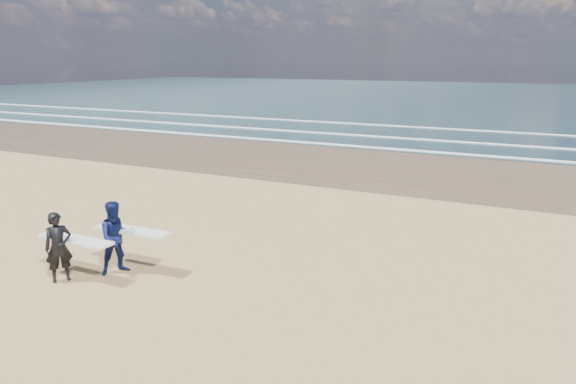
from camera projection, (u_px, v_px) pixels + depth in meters
The scene contains 2 objects.
surfer_near at pixel (61, 246), 12.89m from camera, with size 2.21×1.01×1.80m.
surfer_far at pixel (118, 237), 13.36m from camera, with size 2.22×1.24×1.95m.
Camera 1 is at (10.56, -8.36, 5.49)m, focal length 32.00 mm.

